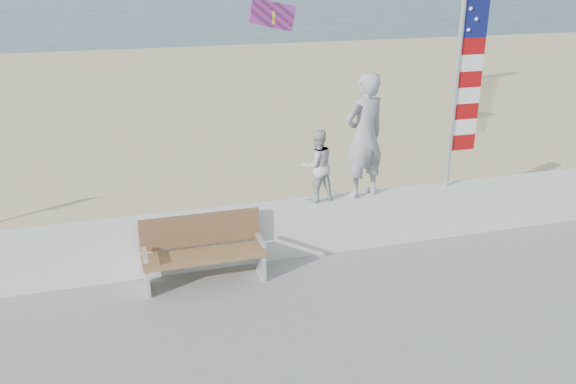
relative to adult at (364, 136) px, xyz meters
name	(u,v)px	position (x,y,z in m)	size (l,w,h in m)	color
ground	(312,332)	(-1.53, -2.00, -2.09)	(220.00, 220.00, 0.00)	#304B60
sand	(205,147)	(-1.53, 7.00, -2.05)	(90.00, 40.00, 0.08)	#CFBB8A
seawall	(273,231)	(-1.53, 0.00, -1.46)	(30.00, 0.35, 0.90)	silver
adult	(364,136)	(0.00, 0.00, 0.00)	(0.74, 0.48, 2.02)	gray
child	(317,166)	(-0.79, 0.00, -0.43)	(0.57, 0.44, 1.17)	#BCBCBC
bench	(203,249)	(-2.72, -0.45, -1.40)	(1.80, 0.57, 1.00)	olive
flag	(464,74)	(1.69, 0.00, 0.90)	(0.50, 0.08, 3.50)	silver
parafoil_kite	(273,15)	(-0.35, 4.19, 1.54)	(1.03, 0.40, 0.69)	red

